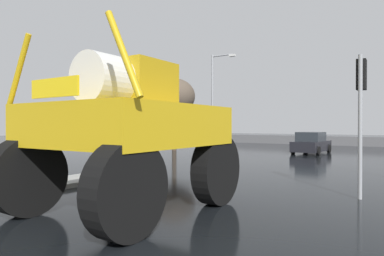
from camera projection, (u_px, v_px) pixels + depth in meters
name	position (u px, v px, depth m)	size (l,w,h in m)	color
ground_plane	(277.00, 164.00, 17.37)	(120.00, 120.00, 0.00)	black
oversize_sprayer	(128.00, 130.00, 8.00)	(3.97, 5.00, 3.98)	black
sedan_ahead	(311.00, 143.00, 23.98)	(2.04, 4.18, 1.52)	black
traffic_signal_near_left	(109.00, 108.00, 14.68)	(0.24, 0.54, 3.75)	gray
traffic_signal_near_right	(361.00, 94.00, 9.27)	(0.24, 0.54, 3.91)	gray
streetlight_far_left	(214.00, 97.00, 26.46)	(2.07, 0.24, 7.52)	gray
bare_tree_left	(174.00, 97.00, 26.79)	(3.32, 3.32, 5.70)	#473828
roadside_barrier	(342.00, 141.00, 32.96)	(29.46, 0.24, 0.90)	#59595B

